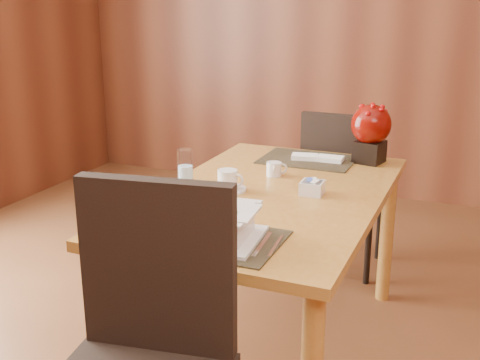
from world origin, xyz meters
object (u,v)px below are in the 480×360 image
at_px(bread_plate, 118,224).
at_px(water_glass, 185,167).
at_px(far_chair, 342,184).
at_px(coffee_cup, 228,182).
at_px(creamer_jug, 274,169).
at_px(dining_table, 270,214).
at_px(berry_decor, 371,130).
at_px(sugar_caddy, 312,188).
at_px(soup_setting, 217,225).
at_px(near_chair, 144,348).

bearing_deg(bread_plate, water_glass, 90.00).
bearing_deg(far_chair, coffee_cup, 74.25).
height_order(water_glass, creamer_jug, water_glass).
bearing_deg(dining_table, creamer_jug, 105.85).
bearing_deg(berry_decor, far_chair, 122.46).
bearing_deg(water_glass, sugar_caddy, 8.96).
relative_size(dining_table, berry_decor, 5.26).
height_order(water_glass, sugar_caddy, water_glass).
relative_size(coffee_cup, sugar_caddy, 1.72).
bearing_deg(far_chair, dining_table, 83.73).
bearing_deg(bread_plate, creamer_jug, 68.96).
bearing_deg(creamer_jug, bread_plate, -135.35).
distance_m(dining_table, soup_setting, 0.57).
relative_size(soup_setting, sugar_caddy, 3.31).
xyz_separation_m(coffee_cup, creamer_jug, (0.11, 0.28, -0.01)).
relative_size(water_glass, far_chair, 0.17).
distance_m(coffee_cup, creamer_jug, 0.30).
height_order(near_chair, far_chair, near_chair).
relative_size(soup_setting, near_chair, 0.29).
distance_m(water_glass, near_chair, 1.03).
bearing_deg(creamer_jug, coffee_cup, -135.42).
relative_size(bread_plate, far_chair, 0.17).
bearing_deg(dining_table, bread_plate, -123.29).
distance_m(dining_table, sugar_caddy, 0.21).
bearing_deg(berry_decor, near_chair, -100.65).
bearing_deg(bread_plate, far_chair, 72.58).
distance_m(water_glass, berry_decor, 0.94).
bearing_deg(soup_setting, berry_decor, 71.98).
relative_size(creamer_jug, far_chair, 0.09).
xyz_separation_m(dining_table, sugar_caddy, (0.17, 0.04, 0.12)).
xyz_separation_m(soup_setting, far_chair, (0.08, 1.48, -0.28)).
distance_m(creamer_jug, sugar_caddy, 0.30).
relative_size(coffee_cup, creamer_jug, 1.79).
relative_size(dining_table, bread_plate, 9.63).
relative_size(water_glass, bread_plate, 1.01).
xyz_separation_m(coffee_cup, near_chair, (0.16, -0.94, -0.20)).
relative_size(dining_table, coffee_cup, 9.58).
bearing_deg(dining_table, coffee_cup, -164.60).
bearing_deg(berry_decor, dining_table, -114.68).
bearing_deg(far_chair, soup_setting, 86.56).
relative_size(creamer_jug, sugar_caddy, 0.96).
bearing_deg(bread_plate, soup_setting, 1.42).
bearing_deg(coffee_cup, water_glass, 178.98).
bearing_deg(bread_plate, coffee_cup, 68.99).
bearing_deg(coffee_cup, dining_table, 15.40).
relative_size(dining_table, sugar_caddy, 16.45).
bearing_deg(berry_decor, coffee_cup, -124.33).
height_order(dining_table, creamer_jug, creamer_jug).
relative_size(coffee_cup, near_chair, 0.15).
bearing_deg(water_glass, far_chair, 64.25).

